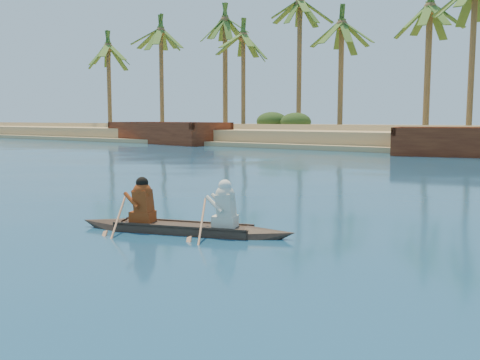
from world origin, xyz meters
The scene contains 2 objects.
canoe centered at (-8.00, -4.00, 0.24)m, with size 4.43×2.08×1.24m.
barge_left centered at (-36.05, 24.29, 0.80)m, with size 14.27×7.09×2.28m.
Camera 1 is at (-0.96, -11.63, 2.23)m, focal length 40.00 mm.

